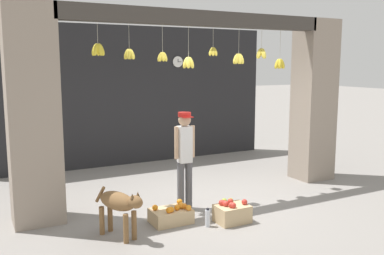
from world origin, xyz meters
name	(u,v)px	position (x,y,z in m)	size (l,w,h in m)	color
ground_plane	(205,201)	(0.00, 0.00, 0.00)	(60.00, 60.00, 0.00)	gray
shop_back_wall	(137,96)	(0.00, 3.20, 1.57)	(6.56, 0.12, 3.13)	#232326
shop_pillar_left	(33,116)	(-2.63, 0.30, 1.57)	(0.70, 0.60, 3.13)	gray
shop_pillar_right	(314,101)	(2.63, 0.30, 1.57)	(0.70, 0.60, 3.13)	gray
storefront_awning	(202,23)	(0.01, 0.12, 2.94)	(4.66, 0.31, 0.95)	#3D3833
dog	(119,204)	(-1.76, -0.82, 0.46)	(0.50, 0.85, 0.68)	brown
shopkeeper	(185,154)	(-0.48, -0.20, 0.90)	(0.34, 0.26, 1.55)	#56565B
fruit_crate_oranges	(171,215)	(-0.92, -0.65, 0.12)	(0.57, 0.41, 0.28)	tan
fruit_crate_apples	(232,212)	(-0.13, -1.03, 0.15)	(0.47, 0.36, 0.33)	tan
water_bottle	(208,218)	(-0.53, -1.02, 0.13)	(0.08, 0.08, 0.27)	silver
wall_clock	(178,62)	(1.00, 3.13, 2.34)	(0.27, 0.03, 0.27)	black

